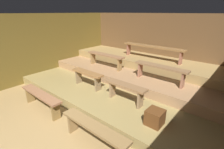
{
  "coord_description": "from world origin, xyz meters",
  "views": [
    {
      "loc": [
        2.7,
        -0.72,
        2.28
      ],
      "look_at": [
        -0.21,
        2.7,
        0.58
      ],
      "focal_mm": 26.66,
      "sensor_mm": 36.0,
      "label": 1
    }
  ],
  "objects_px": {
    "bench_lower_left": "(88,76)",
    "bench_middle_left": "(105,57)",
    "bench_floor_left": "(41,97)",
    "bench_lower_right": "(126,89)",
    "bench_middle_right": "(160,69)",
    "bench_floor_right": "(94,130)",
    "bench_upper_center": "(152,48)",
    "wooden_crate_lower": "(155,117)"
  },
  "relations": [
    {
      "from": "bench_lower_left",
      "to": "bench_middle_left",
      "type": "relative_size",
      "value": 0.72
    },
    {
      "from": "bench_floor_left",
      "to": "bench_lower_right",
      "type": "distance_m",
      "value": 2.05
    },
    {
      "from": "bench_lower_right",
      "to": "bench_middle_right",
      "type": "bearing_deg",
      "value": 73.82
    },
    {
      "from": "bench_floor_right",
      "to": "bench_middle_right",
      "type": "bearing_deg",
      "value": 88.45
    },
    {
      "from": "bench_floor_left",
      "to": "bench_lower_left",
      "type": "height_order",
      "value": "bench_lower_left"
    },
    {
      "from": "bench_floor_right",
      "to": "bench_middle_left",
      "type": "xyz_separation_m",
      "value": [
        -1.9,
        2.39,
        0.5
      ]
    },
    {
      "from": "bench_floor_right",
      "to": "bench_upper_center",
      "type": "bearing_deg",
      "value": 102.36
    },
    {
      "from": "bench_lower_right",
      "to": "bench_middle_right",
      "type": "distance_m",
      "value": 1.18
    },
    {
      "from": "wooden_crate_lower",
      "to": "bench_lower_left",
      "type": "bearing_deg",
      "value": 171.55
    },
    {
      "from": "bench_floor_left",
      "to": "bench_floor_right",
      "type": "bearing_deg",
      "value": 0.0
    },
    {
      "from": "bench_lower_left",
      "to": "wooden_crate_lower",
      "type": "xyz_separation_m",
      "value": [
        2.26,
        -0.34,
        -0.18
      ]
    },
    {
      "from": "bench_lower_right",
      "to": "bench_upper_center",
      "type": "xyz_separation_m",
      "value": [
        -0.51,
        2.2,
        0.54
      ]
    },
    {
      "from": "wooden_crate_lower",
      "to": "bench_upper_center",
      "type": "bearing_deg",
      "value": 119.58
    },
    {
      "from": "bench_lower_left",
      "to": "bench_middle_left",
      "type": "xyz_separation_m",
      "value": [
        -0.32,
        1.1,
        0.27
      ]
    },
    {
      "from": "bench_middle_right",
      "to": "bench_lower_right",
      "type": "bearing_deg",
      "value": -106.18
    },
    {
      "from": "bench_middle_left",
      "to": "bench_upper_center",
      "type": "xyz_separation_m",
      "value": [
        1.14,
        1.1,
        0.27
      ]
    },
    {
      "from": "bench_floor_right",
      "to": "bench_floor_left",
      "type": "bearing_deg",
      "value": 180.0
    },
    {
      "from": "bench_lower_left",
      "to": "bench_middle_left",
      "type": "distance_m",
      "value": 1.18
    },
    {
      "from": "bench_middle_left",
      "to": "bench_middle_right",
      "type": "xyz_separation_m",
      "value": [
        1.97,
        0.0,
        0.0
      ]
    },
    {
      "from": "bench_middle_left",
      "to": "bench_middle_right",
      "type": "relative_size",
      "value": 1.0
    },
    {
      "from": "bench_lower_left",
      "to": "bench_middle_right",
      "type": "bearing_deg",
      "value": 33.74
    },
    {
      "from": "bench_upper_center",
      "to": "bench_middle_right",
      "type": "bearing_deg",
      "value": -53.04
    },
    {
      "from": "bench_lower_left",
      "to": "bench_floor_right",
      "type": "bearing_deg",
      "value": -39.09
    },
    {
      "from": "bench_lower_right",
      "to": "bench_upper_center",
      "type": "height_order",
      "value": "bench_upper_center"
    },
    {
      "from": "bench_floor_right",
      "to": "bench_lower_right",
      "type": "distance_m",
      "value": 1.33
    },
    {
      "from": "bench_lower_right",
      "to": "bench_upper_center",
      "type": "relative_size",
      "value": 0.48
    },
    {
      "from": "bench_lower_left",
      "to": "bench_upper_center",
      "type": "xyz_separation_m",
      "value": [
        0.82,
        2.2,
        0.54
      ]
    },
    {
      "from": "bench_lower_left",
      "to": "bench_middle_right",
      "type": "height_order",
      "value": "bench_middle_right"
    },
    {
      "from": "bench_lower_right",
      "to": "bench_middle_left",
      "type": "distance_m",
      "value": 2.0
    },
    {
      "from": "bench_floor_right",
      "to": "wooden_crate_lower",
      "type": "height_order",
      "value": "wooden_crate_lower"
    },
    {
      "from": "bench_lower_right",
      "to": "bench_upper_center",
      "type": "distance_m",
      "value": 2.32
    },
    {
      "from": "bench_floor_right",
      "to": "bench_middle_right",
      "type": "distance_m",
      "value": 2.44
    },
    {
      "from": "bench_floor_right",
      "to": "bench_upper_center",
      "type": "xyz_separation_m",
      "value": [
        -0.76,
        3.49,
        0.77
      ]
    },
    {
      "from": "bench_middle_left",
      "to": "bench_middle_right",
      "type": "bearing_deg",
      "value": 0.0
    },
    {
      "from": "bench_lower_right",
      "to": "bench_middle_left",
      "type": "height_order",
      "value": "bench_middle_left"
    },
    {
      "from": "bench_lower_right",
      "to": "bench_middle_right",
      "type": "height_order",
      "value": "bench_middle_right"
    },
    {
      "from": "bench_floor_left",
      "to": "bench_middle_left",
      "type": "height_order",
      "value": "bench_middle_left"
    },
    {
      "from": "bench_floor_right",
      "to": "bench_lower_left",
      "type": "xyz_separation_m",
      "value": [
        -1.58,
        1.29,
        0.24
      ]
    },
    {
      "from": "bench_upper_center",
      "to": "bench_floor_right",
      "type": "bearing_deg",
      "value": -77.64
    },
    {
      "from": "bench_floor_right",
      "to": "bench_lower_left",
      "type": "distance_m",
      "value": 2.05
    },
    {
      "from": "bench_lower_left",
      "to": "bench_floor_left",
      "type": "bearing_deg",
      "value": -101.2
    },
    {
      "from": "bench_floor_right",
      "to": "wooden_crate_lower",
      "type": "distance_m",
      "value": 1.17
    }
  ]
}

